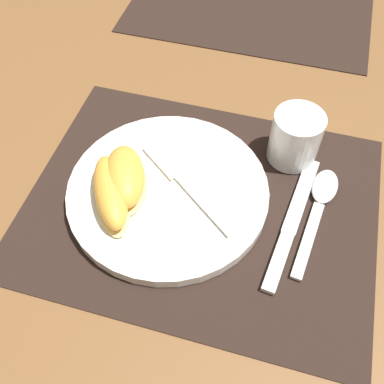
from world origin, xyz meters
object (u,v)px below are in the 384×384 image
at_px(knife, 291,224).
at_px(spoon, 321,200).
at_px(plate, 169,190).
at_px(juice_glass, 295,140).
at_px(citrus_wedge_1, 111,193).
at_px(citrus_wedge_0, 125,178).
at_px(fork, 182,180).

height_order(knife, spoon, spoon).
relative_size(plate, spoon, 1.51).
relative_size(juice_glass, citrus_wedge_1, 0.60).
bearing_deg(citrus_wedge_1, knife, 8.71).
distance_m(spoon, citrus_wedge_0, 0.26).
bearing_deg(citrus_wedge_1, plate, 32.93).
bearing_deg(juice_glass, citrus_wedge_1, -144.33).
bearing_deg(citrus_wedge_1, citrus_wedge_0, 70.34).
xyz_separation_m(fork, citrus_wedge_1, (-0.08, -0.05, 0.01)).
relative_size(citrus_wedge_0, citrus_wedge_1, 0.91).
bearing_deg(fork, citrus_wedge_0, -157.80).
bearing_deg(spoon, citrus_wedge_1, -162.65).
distance_m(juice_glass, fork, 0.17).
relative_size(juice_glass, fork, 0.49).
xyz_separation_m(plate, juice_glass, (0.15, 0.11, 0.03)).
height_order(juice_glass, spoon, juice_glass).
xyz_separation_m(plate, citrus_wedge_1, (-0.06, -0.04, 0.02)).
height_order(plate, fork, fork).
bearing_deg(citrus_wedge_0, spoon, 12.42).
bearing_deg(citrus_wedge_0, citrus_wedge_1, -109.66).
xyz_separation_m(plate, citrus_wedge_0, (-0.05, -0.01, 0.03)).
bearing_deg(knife, plate, 178.01).
bearing_deg(fork, citrus_wedge_1, -145.24).
distance_m(plate, juice_glass, 0.19).
xyz_separation_m(plate, fork, (0.01, 0.01, 0.01)).
distance_m(fork, citrus_wedge_1, 0.10).
xyz_separation_m(plate, spoon, (0.20, 0.04, -0.00)).
height_order(plate, knife, plate).
relative_size(knife, spoon, 1.21).
bearing_deg(juice_glass, citrus_wedge_0, -148.14).
distance_m(knife, fork, 0.15).
height_order(knife, fork, fork).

